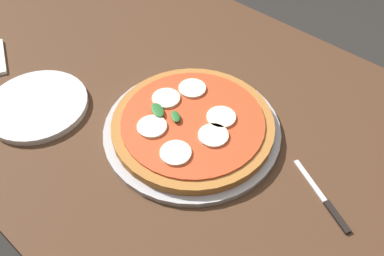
% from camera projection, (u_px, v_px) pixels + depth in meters
% --- Properties ---
extents(dining_table, '(1.59, 0.80, 0.78)m').
position_uv_depth(dining_table, '(223.00, 168.00, 0.88)').
color(dining_table, '#4C301E').
rests_on(dining_table, ground_plane).
extents(serving_tray, '(0.35, 0.35, 0.01)m').
position_uv_depth(serving_tray, '(192.00, 129.00, 0.80)').
color(serving_tray, '#B2B2B7').
rests_on(serving_tray, dining_table).
extents(pizza, '(0.31, 0.31, 0.03)m').
position_uv_depth(pizza, '(192.00, 124.00, 0.79)').
color(pizza, '#B27033').
rests_on(pizza, serving_tray).
extents(plate_white, '(0.21, 0.21, 0.01)m').
position_uv_depth(plate_white, '(37.00, 105.00, 0.84)').
color(plate_white, white).
rests_on(plate_white, dining_table).
extents(knife, '(0.15, 0.08, 0.01)m').
position_uv_depth(knife, '(327.00, 204.00, 0.69)').
color(knife, black).
rests_on(knife, dining_table).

